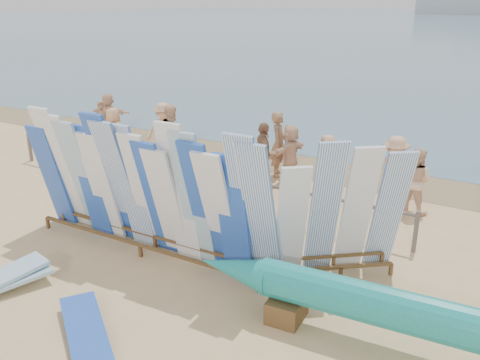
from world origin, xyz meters
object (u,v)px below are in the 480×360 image
Objects in this scene: side_surfboard_rack at (342,214)px; beachgoer_4 at (263,155)px; beachgoer_7 at (279,144)px; beach_chair_right at (225,178)px; beachgoer_8 at (415,181)px; flat_board_d at (91,354)px; beachgoer_9 at (394,171)px; stroller at (250,189)px; beachgoer_1 at (103,122)px; beachgoer_11 at (109,114)px; beachgoer_0 at (114,133)px; vendor_table at (243,239)px; beachgoer_2 at (173,135)px; beachgoer_3 at (164,130)px; beach_chair_left at (242,187)px; outrigger_canoe at (412,317)px; main_surfboard_rack at (145,193)px; beachgoer_5 at (290,153)px; beachgoer_6 at (327,163)px.

beachgoer_4 is at bearing 96.56° from side_surfboard_rack.
beach_chair_right is at bearing 136.92° from beachgoer_7.
beachgoer_8 is at bearing -124.90° from beachgoer_4.
flat_board_d is 8.31m from beachgoer_9.
beachgoer_4 reaches higher than beachgoer_8.
beachgoer_1 is at bearing 147.15° from stroller.
beachgoer_4 is 7.90m from beachgoer_11.
side_surfboard_rack reaches higher than beachgoer_7.
beachgoer_0 is (-9.39, -0.43, 0.02)m from beachgoer_8.
vendor_table reaches higher than beach_chair_right.
flat_board_d is at bearing -147.61° from beachgoer_2.
stroller is (1.18, -0.67, 0.15)m from beach_chair_right.
beachgoer_9 reaches higher than vendor_table.
beachgoer_1 is 0.85× the size of beachgoer_3.
beachgoer_8 is at bearing -25.48° from beach_chair_right.
beachgoer_4 is 1.00× the size of beachgoer_3.
vendor_table is at bearing -37.45° from beach_chair_left.
outrigger_canoe is 3.91× the size of beachgoer_3.
beachgoer_0 is (-5.35, -1.17, -0.12)m from beachgoer_7.
flat_board_d is 3.17× the size of beach_chair_right.
beachgoer_4 reaches higher than beach_chair_right.
beachgoer_2 is at bearing 64.98° from flat_board_d.
main_surfboard_rack reaches higher than beachgoer_1.
beachgoer_9 is at bearing 13.03° from stroller.
beachgoer_5 is at bearing 156.67° from beachgoer_9.
beachgoer_1 reaches higher than beach_chair_left.
flat_board_d is at bearing 133.34° from beachgoer_0.
beachgoer_3 is (-5.31, 8.28, 0.90)m from flat_board_d.
beachgoer_9 reaches higher than flat_board_d.
beachgoer_9 is at bearing -2.75° from beachgoer_8.
beach_chair_right is 0.53× the size of beachgoer_5.
beachgoer_2 is (-3.75, -0.55, 0.13)m from beachgoer_5.
flat_board_d is at bearing -65.78° from main_surfboard_rack.
beach_chair_right is 2.75m from beachgoer_2.
beachgoer_11 is at bearing 66.28° from beachgoer_7.
main_surfboard_rack is 3.70× the size of beachgoer_6.
beachgoer_9 is 0.58m from beachgoer_8.
beach_chair_left is 0.55× the size of beachgoer_6.
flat_board_d is 1.50× the size of beachgoer_3.
side_surfboard_rack is at bearing -49.96° from stroller.
beachgoer_5 is at bearing -44.34° from beachgoer_1.
beachgoer_3 reaches higher than outrigger_canoe.
beachgoer_0 is 0.87× the size of beachgoer_2.
flat_board_d is (-2.26, -4.09, -1.22)m from side_surfboard_rack.
outrigger_canoe reaches higher than beach_chair_left.
beachgoer_4 reaches higher than beach_chair_left.
beachgoer_6 is (0.40, 8.05, 0.79)m from flat_board_d.
side_surfboard_rack is 1.42× the size of beachgoer_7.
vendor_table is 4.75m from beachgoer_8.
beachgoer_7 is at bearing -42.90° from beachgoer_1.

